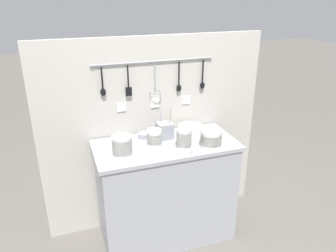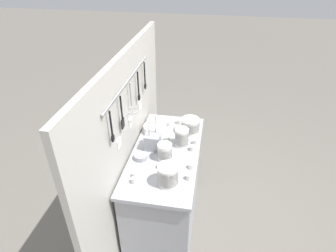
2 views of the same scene
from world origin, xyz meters
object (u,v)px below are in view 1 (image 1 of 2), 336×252
(bowl_stack_nested_right, at_px, (211,139))
(cup_centre, at_px, (181,152))
(cup_front_right, at_px, (194,151))
(cup_back_right, at_px, (218,136))
(cup_edge_near, at_px, (112,140))
(bowl_stack_short_front, at_px, (155,138))
(cup_mid_row, at_px, (153,158))
(cutlery_caddy, at_px, (165,130))
(bowl_stack_back_corner, at_px, (122,146))
(bowl_stack_tall_left, at_px, (184,139))
(steel_mixing_bowl, at_px, (144,135))
(cup_front_left, at_px, (182,138))
(cup_back_left, at_px, (136,160))
(plate_stack, at_px, (190,129))
(cup_edge_far, at_px, (208,133))
(cup_beside_plates, at_px, (140,145))
(cup_by_caddy, at_px, (120,139))

(bowl_stack_nested_right, xyz_separation_m, cup_centre, (-0.26, -0.05, -0.05))
(cup_centre, distance_m, cup_front_right, 0.09)
(cup_back_right, xyz_separation_m, cup_edge_near, (-0.82, 0.20, 0.00))
(bowl_stack_short_front, relative_size, cup_mid_row, 3.16)
(cutlery_caddy, height_order, cup_mid_row, cutlery_caddy)
(cup_front_right, bearing_deg, bowl_stack_back_corner, 163.78)
(cup_mid_row, bearing_deg, cup_edge_near, 120.25)
(bowl_stack_tall_left, distance_m, steel_mixing_bowl, 0.37)
(bowl_stack_tall_left, distance_m, cutlery_caddy, 0.24)
(bowl_stack_tall_left, relative_size, cup_front_left, 3.62)
(bowl_stack_nested_right, bearing_deg, cup_front_left, 132.71)
(steel_mixing_bowl, distance_m, cup_mid_row, 0.40)
(cup_front_left, relative_size, cup_back_left, 1.00)
(plate_stack, height_order, cup_front_left, plate_stack)
(cup_centre, height_order, cup_front_right, same)
(bowl_stack_nested_right, relative_size, bowl_stack_back_corner, 1.04)
(cutlery_caddy, xyz_separation_m, cup_edge_far, (0.35, -0.08, -0.04))
(cup_beside_plates, bearing_deg, cup_by_caddy, 127.98)
(bowl_stack_short_front, relative_size, cup_edge_near, 3.16)
(plate_stack, height_order, cup_back_right, plate_stack)
(bowl_stack_short_front, relative_size, steel_mixing_bowl, 1.30)
(cup_back_right, bearing_deg, plate_stack, 131.49)
(bowl_stack_back_corner, xyz_separation_m, cup_by_caddy, (0.03, 0.24, -0.06))
(cup_by_caddy, distance_m, cup_centre, 0.53)
(bowl_stack_back_corner, relative_size, cup_front_right, 3.60)
(cup_edge_far, distance_m, cup_front_left, 0.24)
(cup_centre, relative_size, cup_front_right, 1.00)
(steel_mixing_bowl, height_order, cup_beside_plates, cup_beside_plates)
(steel_mixing_bowl, bearing_deg, cup_back_left, -112.56)
(cup_front_left, height_order, cup_centre, same)
(cutlery_caddy, bearing_deg, cup_edge_far, -12.18)
(steel_mixing_bowl, relative_size, cup_beside_plates, 2.43)
(bowl_stack_tall_left, height_order, cup_mid_row, bowl_stack_tall_left)
(cutlery_caddy, relative_size, cup_front_right, 6.32)
(bowl_stack_tall_left, bearing_deg, bowl_stack_back_corner, 175.94)
(cutlery_caddy, distance_m, cup_front_right, 0.36)
(plate_stack, xyz_separation_m, cup_front_left, (-0.12, -0.13, -0.01))
(bowl_stack_short_front, xyz_separation_m, bowl_stack_nested_right, (0.40, -0.15, -0.00))
(cup_front_left, bearing_deg, cup_back_right, -11.77)
(cup_centre, xyz_separation_m, cup_back_right, (0.38, 0.16, 0.00))
(plate_stack, xyz_separation_m, cup_beside_plates, (-0.47, -0.14, -0.01))
(bowl_stack_nested_right, distance_m, cup_edge_near, 0.76)
(cup_edge_far, xyz_separation_m, cup_mid_row, (-0.55, -0.26, 0.00))
(bowl_stack_short_front, xyz_separation_m, bowl_stack_tall_left, (0.20, -0.10, 0.01))
(steel_mixing_bowl, bearing_deg, cup_edge_far, -15.24)
(bowl_stack_short_front, height_order, cup_edge_near, bowl_stack_short_front)
(bowl_stack_tall_left, relative_size, cup_by_caddy, 3.62)
(cup_front_right, bearing_deg, cup_edge_far, 47.17)
(cup_mid_row, bearing_deg, cup_back_right, 16.67)
(cup_back_right, bearing_deg, cup_edge_far, 122.23)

